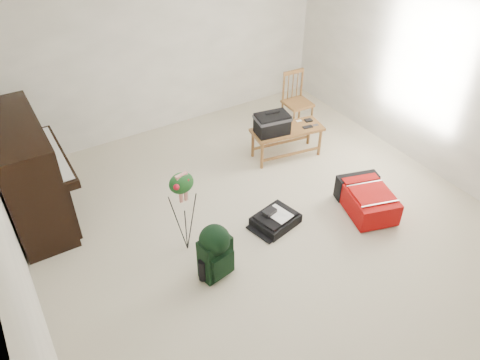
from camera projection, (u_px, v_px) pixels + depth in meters
floor at (270, 229)px, 5.37m from camera, size 5.00×5.50×0.01m
ceiling at (281, 8)px, 3.86m from camera, size 5.00×5.50×0.01m
wall_back at (162, 46)px, 6.49m from camera, size 5.00×0.04×2.50m
wall_left at (6, 226)px, 3.59m from camera, size 0.04×5.50×2.50m
wall_right at (445, 79)px, 5.65m from camera, size 0.04×5.50×2.50m
piano at (28, 175)px, 5.20m from camera, size 0.71×1.50×1.25m
bench at (278, 126)px, 6.17m from camera, size 1.02×0.54×0.75m
dining_chair at (296, 101)px, 6.96m from camera, size 0.39×0.39×0.86m
red_suitcase at (364, 197)px, 5.57m from camera, size 0.68×0.85×0.31m
black_duffel at (275, 219)px, 5.40m from camera, size 0.57×0.49×0.21m
green_backpack at (215, 250)px, 4.63m from camera, size 0.35×0.32×0.64m
flower_stand at (184, 213)px, 4.82m from camera, size 0.38×0.38×1.05m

